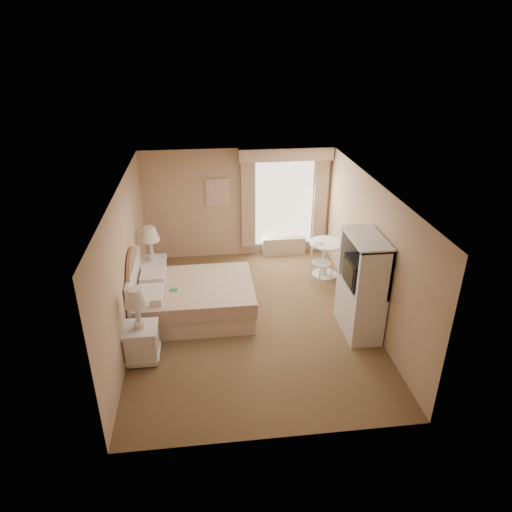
{
  "coord_description": "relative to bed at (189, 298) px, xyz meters",
  "views": [
    {
      "loc": [
        -0.75,
        -6.94,
        4.69
      ],
      "look_at": [
        0.12,
        0.3,
        1.13
      ],
      "focal_mm": 32.0,
      "sensor_mm": 36.0,
      "label": 1
    }
  ],
  "objects": [
    {
      "name": "nightstand_far",
      "position": [
        -0.72,
        1.11,
        0.14
      ],
      "size": [
        0.54,
        0.54,
        1.31
      ],
      "color": "silver",
      "rests_on": "room"
    },
    {
      "name": "cafe_chair",
      "position": [
        2.69,
        1.0,
        0.13
      ],
      "size": [
        0.53,
        0.53,
        0.83
      ],
      "rotation": [
        0.0,
        0.0,
        0.43
      ],
      "color": "silver",
      "rests_on": "room"
    },
    {
      "name": "round_table",
      "position": [
        2.87,
        1.21,
        0.16
      ],
      "size": [
        0.73,
        0.73,
        0.77
      ],
      "color": "silver",
      "rests_on": "room"
    },
    {
      "name": "armoire",
      "position": [
        2.93,
        -0.82,
        0.39
      ],
      "size": [
        0.53,
        1.07,
        1.78
      ],
      "color": "silver",
      "rests_on": "room"
    },
    {
      "name": "window",
      "position": [
        2.17,
        2.38,
        0.99
      ],
      "size": [
        2.05,
        0.22,
        2.51
      ],
      "color": "white",
      "rests_on": "room"
    },
    {
      "name": "nightstand_near",
      "position": [
        -0.72,
        -1.21,
        0.13
      ],
      "size": [
        0.53,
        0.53,
        1.27
      ],
      "color": "silver",
      "rests_on": "room"
    },
    {
      "name": "room",
      "position": [
        1.12,
        -0.28,
        0.9
      ],
      "size": [
        4.21,
        5.51,
        2.51
      ],
      "color": "brown",
      "rests_on": "ground"
    },
    {
      "name": "framed_art",
      "position": [
        0.67,
        2.44,
        1.2
      ],
      "size": [
        0.52,
        0.04,
        0.62
      ],
      "color": "#D4B782",
      "rests_on": "room"
    },
    {
      "name": "bed",
      "position": [
        0.0,
        0.0,
        0.0
      ],
      "size": [
        2.13,
        1.66,
        1.46
      ],
      "color": "#D59D8A",
      "rests_on": "room"
    }
  ]
}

